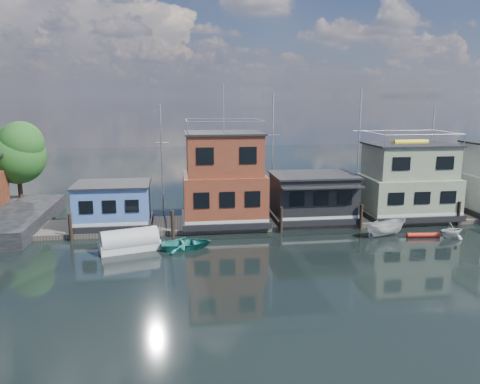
{
  "coord_description": "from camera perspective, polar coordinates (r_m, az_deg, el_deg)",
  "views": [
    {
      "loc": [
        -12.42,
        -27.87,
        11.24
      ],
      "look_at": [
        -7.09,
        12.0,
        3.0
      ],
      "focal_mm": 35.0,
      "sensor_mm": 36.0,
      "label": 1
    }
  ],
  "objects": [
    {
      "name": "houseboat_blue",
      "position": [
        41.25,
        -15.2,
        -1.48
      ],
      "size": [
        6.4,
        4.9,
        3.66
      ],
      "color": "black",
      "rests_on": "dock"
    },
    {
      "name": "tarp_runabout",
      "position": [
        35.82,
        -13.32,
        -5.93
      ],
      "size": [
        4.63,
        2.85,
        1.76
      ],
      "rotation": [
        0.0,
        0.0,
        0.29
      ],
      "color": "silver",
      "rests_on": "ground"
    },
    {
      "name": "background_masts",
      "position": [
        49.3,
        12.87,
        4.66
      ],
      "size": [
        36.4,
        0.16,
        12.0
      ],
      "color": "silver",
      "rests_on": "ground"
    },
    {
      "name": "houseboat_dark",
      "position": [
        42.51,
        8.85,
        -0.54
      ],
      "size": [
        7.4,
        6.1,
        4.06
      ],
      "color": "black",
      "rests_on": "dock"
    },
    {
      "name": "dinghy_teal",
      "position": [
        35.56,
        -6.56,
        -6.25
      ],
      "size": [
        4.17,
        3.23,
        0.8
      ],
      "primitive_type": "imported",
      "rotation": [
        0.0,
        0.0,
        1.7
      ],
      "color": "#238077",
      "rests_on": "ground"
    },
    {
      "name": "dock",
      "position": [
        43.19,
        9.39,
        -3.39
      ],
      "size": [
        48.0,
        5.0,
        0.4
      ],
      "primitive_type": "cube",
      "color": "#595147",
      "rests_on": "ground"
    },
    {
      "name": "houseboat_green",
      "position": [
        45.67,
        19.78,
        1.2
      ],
      "size": [
        8.4,
        5.9,
        7.03
      ],
      "color": "black",
      "rests_on": "dock"
    },
    {
      "name": "motorboat",
      "position": [
        40.08,
        17.33,
        -4.18
      ],
      "size": [
        3.92,
        2.11,
        1.43
      ],
      "primitive_type": "imported",
      "rotation": [
        0.0,
        0.0,
        1.77
      ],
      "color": "silver",
      "rests_on": "ground"
    },
    {
      "name": "houseboat_red",
      "position": [
        40.69,
        -1.97,
        1.47
      ],
      "size": [
        7.4,
        5.9,
        11.86
      ],
      "color": "black",
      "rests_on": "dock"
    },
    {
      "name": "dinghy_white",
      "position": [
        41.71,
        24.37,
        -4.24
      ],
      "size": [
        2.65,
        2.4,
        1.22
      ],
      "primitive_type": "imported",
      "rotation": [
        0.0,
        0.0,
        1.76
      ],
      "color": "silver",
      "rests_on": "ground"
    },
    {
      "name": "pilings",
      "position": [
        40.28,
        10.13,
        -3.19
      ],
      "size": [
        42.28,
        0.28,
        2.2
      ],
      "color": "#2D2116",
      "rests_on": "ground"
    },
    {
      "name": "red_kayak",
      "position": [
        40.88,
        21.44,
        -4.92
      ],
      "size": [
        2.71,
        0.64,
        0.39
      ],
      "primitive_type": "cylinder",
      "rotation": [
        0.0,
        1.57,
        -0.09
      ],
      "color": "red",
      "rests_on": "ground"
    },
    {
      "name": "ground",
      "position": [
        32.51,
        15.57,
        -9.09
      ],
      "size": [
        160.0,
        160.0,
        0.0
      ],
      "primitive_type": "plane",
      "color": "black",
      "rests_on": "ground"
    }
  ]
}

